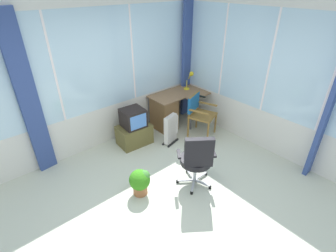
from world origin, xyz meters
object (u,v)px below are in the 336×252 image
object	(u,v)px
desk_lamp	(191,78)
wooden_armchair	(198,109)
desk	(165,111)
potted_plant	(140,181)
tv_on_stand	(134,129)
space_heater	(171,129)
office_chair	(197,158)
tv_remote	(202,96)

from	to	relation	value
desk_lamp	wooden_armchair	xyz separation A→B (m)	(-0.40, -0.62, -0.44)
desk	potted_plant	size ratio (longest dim) A/B	2.78
desk_lamp	wooden_armchair	bearing A→B (deg)	-122.62
tv_on_stand	space_heater	xyz separation A→B (m)	(0.59, -0.45, -0.03)
desk_lamp	desk	bearing A→B (deg)	178.41
wooden_armchair	space_heater	size ratio (longest dim) A/B	1.43
desk_lamp	potted_plant	distance (m)	2.79
desk	space_heater	distance (m)	0.63
wooden_armchair	tv_on_stand	world-z (taller)	wooden_armchair
desk_lamp	tv_on_stand	size ratio (longest dim) A/B	0.53
desk	space_heater	bearing A→B (deg)	-119.33
wooden_armchair	office_chair	xyz separation A→B (m)	(-1.19, -1.12, -0.02)
tv_on_stand	potted_plant	xyz separation A→B (m)	(-0.72, -1.22, -0.09)
tv_remote	desk_lamp	bearing A→B (deg)	56.37
office_chair	tv_on_stand	xyz separation A→B (m)	(-0.05, 1.66, -0.21)
wooden_armchair	potted_plant	xyz separation A→B (m)	(-1.96, -0.68, -0.32)
wooden_armchair	potted_plant	world-z (taller)	wooden_armchair
desk	wooden_armchair	xyz separation A→B (m)	(0.34, -0.64, 0.18)
office_chair	space_heater	bearing A→B (deg)	65.94
wooden_armchair	desk	bearing A→B (deg)	118.28
desk	desk_lamp	world-z (taller)	desk_lamp
desk	tv_on_stand	world-z (taller)	tv_on_stand
desk_lamp	office_chair	size ratio (longest dim) A/B	0.42
tv_remote	office_chair	xyz separation A→B (m)	(-1.45, -1.24, -0.20)
desk	tv_remote	distance (m)	0.87
office_chair	tv_on_stand	size ratio (longest dim) A/B	1.27
desk	potted_plant	xyz separation A→B (m)	(-1.61, -1.32, -0.15)
desk	desk_lamp	xyz separation A→B (m)	(0.74, -0.02, 0.61)
space_heater	tv_on_stand	bearing A→B (deg)	142.87
desk_lamp	tv_on_stand	distance (m)	1.77
tv_on_stand	tv_remote	bearing A→B (deg)	-15.43
desk	tv_remote	size ratio (longest dim) A/B	8.03
tv_remote	desk	bearing A→B (deg)	121.58
desk	office_chair	xyz separation A→B (m)	(-0.85, -1.75, 0.16)
tv_remote	wooden_armchair	distance (m)	0.34
wooden_armchair	space_heater	world-z (taller)	wooden_armchair
desk	tv_remote	bearing A→B (deg)	-40.25
office_chair	tv_on_stand	world-z (taller)	office_chair
tv_remote	tv_on_stand	distance (m)	1.61
office_chair	space_heater	distance (m)	1.35
tv_remote	wooden_armchair	size ratio (longest dim) A/B	0.17
desk_lamp	tv_on_stand	world-z (taller)	desk_lamp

